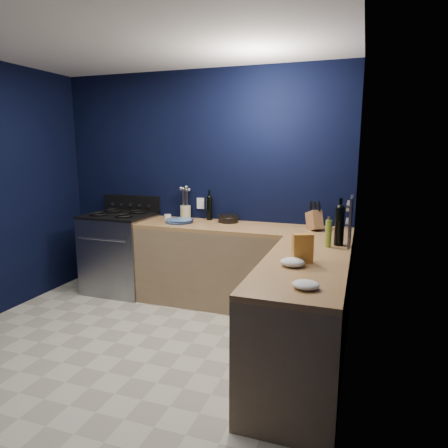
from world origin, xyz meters
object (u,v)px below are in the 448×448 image
at_px(plate_stack, 179,221).
at_px(utensil_crock, 185,212).
at_px(gas_range, 121,254).
at_px(crouton_bag, 303,248).
at_px(knife_block, 314,221).

bearing_deg(plate_stack, utensil_crock, 99.79).
xyz_separation_m(gas_range, plate_stack, (0.81, -0.02, 0.46)).
bearing_deg(crouton_bag, gas_range, 129.75).
height_order(plate_stack, utensil_crock, utensil_crock).
distance_m(gas_range, plate_stack, 0.93).
relative_size(plate_stack, knife_block, 1.53).
xyz_separation_m(plate_stack, utensil_crock, (-0.05, 0.27, 0.06)).
xyz_separation_m(gas_range, knife_block, (2.29, 0.07, 0.54)).
bearing_deg(utensil_crock, gas_range, -161.82).
distance_m(knife_block, crouton_bag, 1.24).
bearing_deg(utensil_crock, crouton_bag, -41.71).
height_order(plate_stack, crouton_bag, crouton_bag).
height_order(gas_range, knife_block, knife_block).
xyz_separation_m(gas_range, utensil_crock, (0.76, 0.25, 0.52)).
distance_m(plate_stack, crouton_bag, 1.92).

